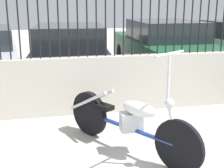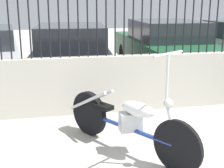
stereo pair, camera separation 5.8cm
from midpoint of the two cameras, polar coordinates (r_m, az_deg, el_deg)
The scene contains 5 objects.
low_wall at distance 5.67m, azimuth 7.76°, elevation 0.40°, with size 10.53×0.18×1.00m.
fence_railing at distance 5.49m, azimuth 8.17°, elevation 11.67°, with size 10.53×0.04×0.97m.
motorcycle_blue at distance 4.10m, azimuth 2.38°, elevation -6.48°, with size 1.29×1.88×1.38m.
car_black at distance 7.73m, azimuth -7.16°, elevation 5.72°, with size 2.07×4.39×1.36m.
car_green at distance 8.42m, azimuth 9.68°, elevation 6.62°, with size 1.84×4.39×1.42m.
Camera 2 is at (-1.80, -2.06, 1.91)m, focal length 50.00 mm.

